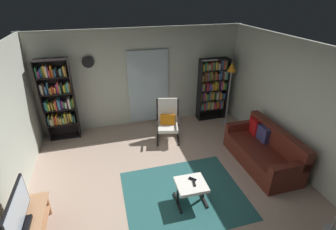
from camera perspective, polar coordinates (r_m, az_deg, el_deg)
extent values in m
plane|color=tan|center=(4.93, 0.94, -17.01)|extent=(7.02, 7.02, 0.00)
cube|color=beige|center=(6.72, -6.06, 8.47)|extent=(5.60, 0.06, 2.60)
cube|color=beige|center=(5.47, 29.34, 0.47)|extent=(0.06, 6.00, 2.60)
cube|color=silver|center=(6.77, -4.49, 6.43)|extent=(1.10, 0.01, 2.00)
cube|color=#275B5B|center=(4.86, 3.66, -17.76)|extent=(2.19, 1.83, 0.01)
cube|color=tan|center=(4.33, -30.44, -21.46)|extent=(0.50, 1.29, 0.02)
cylinder|color=tan|center=(4.83, -25.88, -18.06)|extent=(0.05, 0.05, 0.43)
cylinder|color=tan|center=(4.94, -30.68, -18.25)|extent=(0.05, 0.05, 0.43)
cube|color=black|center=(4.30, -30.56, -21.13)|extent=(0.20, 0.32, 0.05)
cube|color=black|center=(4.11, -31.55, -18.36)|extent=(0.04, 0.94, 0.53)
cube|color=silver|center=(4.10, -31.26, -18.35)|extent=(0.01, 0.89, 0.48)
cube|color=black|center=(6.60, -26.99, 2.58)|extent=(0.02, 0.30, 2.03)
cube|color=black|center=(6.48, -20.80, 3.41)|extent=(0.02, 0.30, 2.03)
cube|color=black|center=(6.66, -23.80, 3.48)|extent=(0.74, 0.02, 2.03)
cube|color=black|center=(6.96, -22.40, -4.52)|extent=(0.71, 0.28, 0.02)
cube|color=black|center=(6.78, -22.97, -1.70)|extent=(0.71, 0.28, 0.02)
cube|color=black|center=(6.61, -23.60, 1.39)|extent=(0.71, 0.28, 0.02)
cube|color=black|center=(6.46, -24.26, 4.64)|extent=(0.71, 0.28, 0.02)
cube|color=black|center=(6.33, -24.96, 8.03)|extent=(0.71, 0.28, 0.02)
cube|color=black|center=(6.23, -25.66, 11.41)|extent=(0.71, 0.28, 0.02)
cube|color=#2C67A2|center=(6.79, -25.85, -1.22)|extent=(0.02, 0.14, 0.21)
cube|color=olive|center=(6.79, -25.65, -0.99)|extent=(0.02, 0.14, 0.24)
cube|color=#BBB3A6|center=(6.77, -25.26, -1.31)|extent=(0.04, 0.21, 0.18)
cube|color=olive|center=(6.75, -24.96, -0.93)|extent=(0.04, 0.19, 0.26)
cube|color=red|center=(6.74, -24.55, -1.08)|extent=(0.02, 0.14, 0.22)
cube|color=orange|center=(6.76, -24.23, -0.78)|extent=(0.03, 0.23, 0.25)
cube|color=beige|center=(6.77, -23.87, -1.01)|extent=(0.03, 0.18, 0.18)
cube|color=orange|center=(6.75, -23.51, -1.15)|extent=(0.04, 0.20, 0.15)
cube|color=#43873E|center=(6.75, -23.18, -0.90)|extent=(0.03, 0.22, 0.19)
cube|color=beige|center=(6.73, -22.89, -1.03)|extent=(0.02, 0.19, 0.17)
cube|color=#A09A27|center=(6.70, -22.60, -0.63)|extent=(0.04, 0.14, 0.27)
cube|color=brown|center=(6.73, -22.26, -0.66)|extent=(0.02, 0.22, 0.22)
cube|color=#A98C35|center=(6.70, -22.02, -0.58)|extent=(0.04, 0.11, 0.25)
cube|color=gold|center=(6.71, -21.56, -0.49)|extent=(0.04, 0.10, 0.24)
cube|color=teal|center=(6.71, -21.15, -0.65)|extent=(0.02, 0.13, 0.19)
cube|color=#192C25|center=(6.70, -20.77, -0.53)|extent=(0.04, 0.24, 0.21)
cube|color=#3C6AB1|center=(6.62, -26.47, 1.92)|extent=(0.04, 0.16, 0.21)
cube|color=#2D8E4C|center=(6.60, -26.11, 2.03)|extent=(0.03, 0.24, 0.23)
cube|color=gold|center=(6.62, -25.69, 1.87)|extent=(0.04, 0.21, 0.17)
cube|color=brown|center=(6.59, -25.38, 1.93)|extent=(0.03, 0.10, 0.19)
cube|color=olive|center=(6.61, -25.09, 2.04)|extent=(0.03, 0.24, 0.19)
cube|color=gold|center=(6.60, -24.68, 2.07)|extent=(0.04, 0.18, 0.18)
cube|color=#C33337|center=(6.55, -24.38, 2.29)|extent=(0.03, 0.24, 0.25)
cube|color=teal|center=(6.57, -24.01, 2.52)|extent=(0.02, 0.23, 0.26)
cube|color=#3B66A2|center=(6.54, -23.73, 2.37)|extent=(0.04, 0.23, 0.25)
cube|color=#8E3D89|center=(6.55, -23.22, 2.29)|extent=(0.04, 0.15, 0.20)
cube|color=#308140|center=(6.56, -22.80, 2.24)|extent=(0.04, 0.14, 0.16)
cube|color=beige|center=(6.55, -22.43, 2.26)|extent=(0.04, 0.19, 0.16)
cube|color=#8F398B|center=(6.55, -22.09, 2.46)|extent=(0.02, 0.12, 0.19)
cube|color=beige|center=(6.51, -21.81, 2.68)|extent=(0.04, 0.22, 0.25)
cube|color=#348C42|center=(6.51, -21.37, 2.48)|extent=(0.04, 0.14, 0.20)
cube|color=olive|center=(6.52, -21.05, 2.82)|extent=(0.03, 0.17, 0.25)
cube|color=beige|center=(6.46, -27.28, 5.25)|extent=(0.03, 0.11, 0.24)
cube|color=beige|center=(6.48, -26.96, 5.33)|extent=(0.03, 0.22, 0.23)
cube|color=brown|center=(6.47, -26.65, 5.40)|extent=(0.03, 0.11, 0.24)
cube|color=#2E66A8|center=(6.46, -26.25, 5.27)|extent=(0.03, 0.21, 0.20)
cube|color=teal|center=(6.43, -25.97, 5.56)|extent=(0.02, 0.10, 0.27)
cube|color=brown|center=(6.47, -25.59, 5.21)|extent=(0.03, 0.21, 0.15)
cube|color=orange|center=(6.43, -25.34, 5.19)|extent=(0.03, 0.19, 0.16)
cube|color=#D0373A|center=(6.45, -25.01, 5.36)|extent=(0.04, 0.17, 0.17)
cube|color=orange|center=(6.45, -24.57, 5.37)|extent=(0.04, 0.19, 0.16)
cube|color=purple|center=(6.43, -24.24, 5.67)|extent=(0.03, 0.15, 0.22)
cube|color=#D53639|center=(6.40, -23.95, 5.89)|extent=(0.04, 0.18, 0.27)
cube|color=#3D8C47|center=(6.39, -23.58, 5.68)|extent=(0.03, 0.24, 0.21)
cube|color=#241D2E|center=(6.40, -23.27, 5.95)|extent=(0.03, 0.16, 0.26)
cube|color=gold|center=(6.40, -22.82, 5.70)|extent=(0.04, 0.18, 0.19)
cube|color=#3D7841|center=(6.37, -22.46, 5.80)|extent=(0.04, 0.14, 0.21)
cube|color=#59959E|center=(6.39, -22.05, 6.11)|extent=(0.04, 0.20, 0.25)
cube|color=orange|center=(6.39, -21.68, 6.07)|extent=(0.02, 0.21, 0.23)
cube|color=#307E4A|center=(6.36, -28.07, 8.75)|extent=(0.03, 0.21, 0.26)
cube|color=#9D3784|center=(6.37, -27.62, 8.43)|extent=(0.03, 0.21, 0.16)
cube|color=#315CB2|center=(6.36, -27.34, 8.71)|extent=(0.03, 0.15, 0.21)
cube|color=#3B7C41|center=(6.35, -27.03, 8.87)|extent=(0.03, 0.13, 0.24)
cube|color=orange|center=(6.31, -26.67, 9.00)|extent=(0.04, 0.13, 0.27)
cube|color=beige|center=(6.30, -26.26, 9.02)|extent=(0.04, 0.18, 0.26)
cube|color=#944985|center=(6.29, -25.88, 9.00)|extent=(0.02, 0.15, 0.25)
cube|color=red|center=(6.30, -25.56, 8.72)|extent=(0.02, 0.20, 0.17)
cube|color=orange|center=(6.29, -25.33, 9.16)|extent=(0.03, 0.15, 0.26)
cube|color=brown|center=(6.30, -24.91, 8.92)|extent=(0.03, 0.23, 0.18)
cube|color=#2E6BB0|center=(6.29, -24.60, 8.94)|extent=(0.03, 0.19, 0.18)
cube|color=#282F23|center=(6.30, -24.33, 9.15)|extent=(0.03, 0.14, 0.21)
cube|color=#2F1A1D|center=(6.29, -23.89, 8.95)|extent=(0.03, 0.15, 0.15)
cube|color=#57998E|center=(6.27, -23.56, 9.09)|extent=(0.04, 0.16, 0.18)
cube|color=#272630|center=(6.25, -23.16, 9.22)|extent=(0.02, 0.13, 0.20)
cube|color=gold|center=(6.24, -22.87, 9.40)|extent=(0.03, 0.15, 0.23)
cube|color=brown|center=(6.23, -22.54, 9.46)|extent=(0.03, 0.22, 0.24)
cube|color=black|center=(6.98, 7.22, 5.48)|extent=(0.02, 0.30, 1.76)
cube|color=black|center=(7.32, 13.13, 6.01)|extent=(0.02, 0.30, 1.76)
cube|color=black|center=(7.26, 9.77, 6.16)|extent=(0.83, 0.02, 1.76)
cube|color=black|center=(7.49, 9.71, -0.42)|extent=(0.79, 0.28, 0.02)
cube|color=black|center=(7.37, 9.87, 1.50)|extent=(0.79, 0.28, 0.02)
cube|color=black|center=(7.25, 10.06, 3.59)|extent=(0.79, 0.28, 0.02)
cube|color=black|center=(7.14, 10.24, 5.76)|extent=(0.79, 0.28, 0.02)
cube|color=black|center=(7.04, 10.44, 7.98)|extent=(0.79, 0.28, 0.02)
cube|color=black|center=(6.95, 10.64, 10.27)|extent=(0.79, 0.28, 0.02)
cube|color=black|center=(6.88, 10.84, 12.49)|extent=(0.79, 0.28, 0.02)
cube|color=#2A6AAA|center=(7.18, 7.34, 1.74)|extent=(0.04, 0.19, 0.15)
cube|color=orange|center=(7.21, 7.59, 2.00)|extent=(0.02, 0.14, 0.19)
cube|color=teal|center=(7.22, 7.92, 2.16)|extent=(0.04, 0.19, 0.23)
cube|color=red|center=(7.24, 8.26, 2.13)|extent=(0.04, 0.23, 0.21)
cube|color=#3C65B9|center=(7.23, 8.57, 2.27)|extent=(0.03, 0.18, 0.25)
cube|color=teal|center=(7.26, 8.76, 2.14)|extent=(0.03, 0.14, 0.20)
cube|color=gold|center=(7.26, 9.14, 2.36)|extent=(0.04, 0.20, 0.26)
cube|color=gold|center=(7.29, 9.42, 2.42)|extent=(0.04, 0.13, 0.25)
cube|color=#5A989A|center=(7.31, 9.73, 2.26)|extent=(0.04, 0.21, 0.20)
cube|color=gold|center=(7.33, 10.01, 2.37)|extent=(0.04, 0.21, 0.22)
cube|color=#8A4599|center=(7.34, 10.48, 2.32)|extent=(0.04, 0.11, 0.22)
cube|color=red|center=(7.36, 10.75, 2.19)|extent=(0.03, 0.24, 0.17)
cube|color=gold|center=(7.37, 11.08, 2.29)|extent=(0.04, 0.10, 0.19)
cube|color=gold|center=(7.40, 11.32, 2.45)|extent=(0.04, 0.12, 0.21)
cube|color=red|center=(7.42, 11.67, 2.26)|extent=(0.03, 0.16, 0.16)
cube|color=#3D58A1|center=(7.43, 11.91, 2.64)|extent=(0.04, 0.23, 0.24)
cube|color=gold|center=(7.47, 12.18, 2.44)|extent=(0.03, 0.20, 0.17)
cube|color=orange|center=(7.47, 12.47, 2.71)|extent=(0.02, 0.10, 0.24)
cube|color=brown|center=(7.05, 7.48, 4.17)|extent=(0.03, 0.21, 0.23)
cube|color=#1A2628|center=(7.09, 7.76, 4.40)|extent=(0.04, 0.17, 0.25)
cube|color=#964786|center=(7.10, 8.16, 4.45)|extent=(0.04, 0.23, 0.26)
cube|color=orange|center=(7.12, 8.54, 4.23)|extent=(0.04, 0.14, 0.20)
cube|color=#43783C|center=(7.13, 8.91, 4.18)|extent=(0.04, 0.22, 0.19)
cube|color=black|center=(7.15, 9.16, 4.45)|extent=(0.02, 0.17, 0.24)
cube|color=#2A69AA|center=(7.15, 9.43, 4.47)|extent=(0.03, 0.15, 0.25)
cube|color=orange|center=(7.18, 9.64, 4.58)|extent=(0.03, 0.19, 0.26)
cube|color=beige|center=(7.22, 9.90, 4.24)|extent=(0.03, 0.11, 0.15)
cube|color=gold|center=(7.21, 10.29, 4.50)|extent=(0.03, 0.17, 0.23)
cube|color=#262A33|center=(7.23, 10.58, 4.61)|extent=(0.04, 0.11, 0.25)
cube|color=#36823C|center=(7.26, 10.86, 4.31)|extent=(0.03, 0.10, 0.16)
cube|color=beige|center=(7.25, 11.18, 4.47)|extent=(0.04, 0.19, 0.21)
cube|color=brown|center=(7.27, 11.51, 4.73)|extent=(0.04, 0.20, 0.26)
cube|color=orange|center=(7.29, 11.85, 4.51)|extent=(0.04, 0.22, 0.20)
cube|color=olive|center=(7.33, 12.12, 4.40)|extent=(0.04, 0.12, 0.16)
cube|color=#3659AF|center=(7.35, 12.50, 4.50)|extent=(0.04, 0.22, 0.17)
cube|color=#924291|center=(6.95, 7.57, 6.13)|extent=(0.02, 0.19, 0.16)
cube|color=#549A98|center=(6.96, 7.86, 6.21)|extent=(0.04, 0.12, 0.18)
cube|color=gold|center=(6.98, 8.16, 6.46)|extent=(0.04, 0.13, 0.22)
cube|color=#271729|center=(6.99, 8.53, 6.30)|extent=(0.04, 0.18, 0.18)
cube|color=red|center=(7.00, 8.90, 6.62)|extent=(0.04, 0.19, 0.26)
cube|color=brown|center=(7.05, 9.08, 6.42)|extent=(0.03, 0.13, 0.18)
cube|color=#95388D|center=(7.04, 9.52, 6.43)|extent=(0.04, 0.12, 0.19)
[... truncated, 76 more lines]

